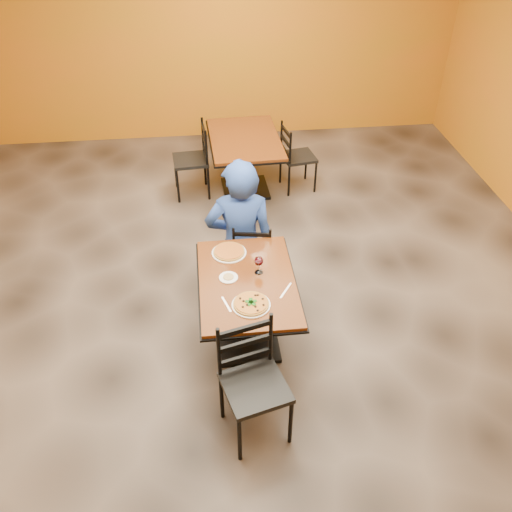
{
  "coord_description": "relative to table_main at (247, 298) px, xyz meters",
  "views": [
    {
      "loc": [
        -0.31,
        -3.93,
        3.67
      ],
      "look_at": [
        0.1,
        -0.3,
        0.85
      ],
      "focal_mm": 37.84,
      "sensor_mm": 36.0,
      "label": 1
    }
  ],
  "objects": [
    {
      "name": "side_plate",
      "position": [
        -0.15,
        0.05,
        0.2
      ],
      "size": [
        0.16,
        0.16,
        0.01
      ],
      "primitive_type": "cylinder",
      "color": "white",
      "rests_on": "table_main"
    },
    {
      "name": "plate_far",
      "position": [
        -0.12,
        0.4,
        0.2
      ],
      "size": [
        0.31,
        0.31,
        0.01
      ],
      "primitive_type": "cylinder",
      "color": "white",
      "rests_on": "table_main"
    },
    {
      "name": "chair_main_far",
      "position": [
        0.13,
        0.8,
        -0.14
      ],
      "size": [
        0.43,
        0.43,
        0.84
      ],
      "primitive_type": null,
      "rotation": [
        0.0,
        0.0,
        2.98
      ],
      "color": "black",
      "rests_on": "floor"
    },
    {
      "name": "table_main",
      "position": [
        0.0,
        0.0,
        0.0
      ],
      "size": [
        0.83,
        1.23,
        0.75
      ],
      "color": "#632E0F",
      "rests_on": "floor"
    },
    {
      "name": "floor",
      "position": [
        0.0,
        0.5,
        -0.56
      ],
      "size": [
        7.0,
        8.0,
        0.01
      ],
      "primitive_type": "cube",
      "color": "black",
      "rests_on": "ground"
    },
    {
      "name": "dip",
      "position": [
        -0.15,
        0.05,
        0.21
      ],
      "size": [
        0.09,
        0.09,
        0.01
      ],
      "primitive_type": "cylinder",
      "color": "#A98952",
      "rests_on": "side_plate"
    },
    {
      "name": "table_second",
      "position": [
        0.24,
        2.74,
        0.0
      ],
      "size": [
        0.93,
        1.34,
        0.75
      ],
      "rotation": [
        0.0,
        0.0,
        0.03
      ],
      "color": "#632E0F",
      "rests_on": "floor"
    },
    {
      "name": "wall_back",
      "position": [
        0.0,
        4.5,
        0.94
      ],
      "size": [
        7.0,
        0.01,
        3.0
      ],
      "primitive_type": "cube",
      "color": "#C26215",
      "rests_on": "ground"
    },
    {
      "name": "chair_second_right",
      "position": [
        0.94,
        2.74,
        -0.12
      ],
      "size": [
        0.46,
        0.46,
        0.88
      ],
      "primitive_type": null,
      "rotation": [
        0.0,
        0.0,
        1.73
      ],
      "color": "black",
      "rests_on": "floor"
    },
    {
      "name": "plate_main",
      "position": [
        0.0,
        -0.3,
        0.2
      ],
      "size": [
        0.31,
        0.31,
        0.01
      ],
      "primitive_type": "cylinder",
      "color": "white",
      "rests_on": "table_main"
    },
    {
      "name": "pizza_far",
      "position": [
        -0.12,
        0.4,
        0.21
      ],
      "size": [
        0.28,
        0.28,
        0.02
      ],
      "primitive_type": "cylinder",
      "color": "#B56E22",
      "rests_on": "plate_far"
    },
    {
      "name": "knife",
      "position": [
        0.3,
        -0.16,
        0.2
      ],
      "size": [
        0.13,
        0.18,
        0.0
      ],
      "primitive_type": "cube",
      "rotation": [
        0.0,
        0.0,
        -0.58
      ],
      "color": "silver",
      "rests_on": "table_main"
    },
    {
      "name": "chair_second_left",
      "position": [
        -0.45,
        2.74,
        -0.08
      ],
      "size": [
        0.46,
        0.46,
        0.95
      ],
      "primitive_type": null,
      "rotation": [
        0.0,
        0.0,
        -1.49
      ],
      "color": "black",
      "rests_on": "floor"
    },
    {
      "name": "wine_glass",
      "position": [
        0.11,
        0.1,
        0.28
      ],
      "size": [
        0.08,
        0.08,
        0.18
      ],
      "primitive_type": null,
      "color": "white",
      "rests_on": "table_main"
    },
    {
      "name": "diner",
      "position": [
        0.02,
        0.86,
        0.16
      ],
      "size": [
        0.7,
        0.47,
        1.43
      ],
      "primitive_type": "imported",
      "rotation": [
        0.0,
        0.0,
        3.11
      ],
      "color": "navy",
      "rests_on": "floor"
    },
    {
      "name": "fork",
      "position": [
        -0.19,
        -0.27,
        0.2
      ],
      "size": [
        0.07,
        0.19,
        0.0
      ],
      "primitive_type": "cube",
      "rotation": [
        0.0,
        0.0,
        0.31
      ],
      "color": "silver",
      "rests_on": "table_main"
    },
    {
      "name": "chair_main_near",
      "position": [
        -0.03,
        -0.92,
        -0.06
      ],
      "size": [
        0.55,
        0.55,
        0.99
      ],
      "primitive_type": null,
      "rotation": [
        0.0,
        0.0,
        0.26
      ],
      "color": "black",
      "rests_on": "floor"
    },
    {
      "name": "pizza_main",
      "position": [
        0.0,
        -0.3,
        0.21
      ],
      "size": [
        0.28,
        0.28,
        0.02
      ],
      "primitive_type": "cylinder",
      "color": "maroon",
      "rests_on": "plate_main"
    }
  ]
}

